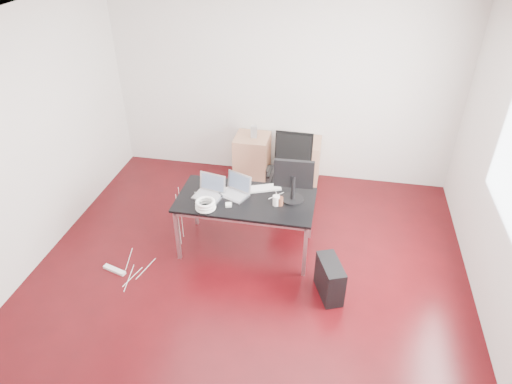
% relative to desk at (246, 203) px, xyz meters
% --- Properties ---
extents(room_shell, '(5.00, 5.00, 5.00)m').
position_rel_desk_xyz_m(room_shell, '(0.16, -0.56, 0.73)').
color(room_shell, '#340509').
rests_on(room_shell, ground).
extents(desk, '(1.60, 0.80, 0.73)m').
position_rel_desk_xyz_m(desk, '(0.00, 0.00, 0.00)').
color(desk, black).
rests_on(desk, ground).
extents(office_chair, '(0.49, 0.51, 1.08)m').
position_rel_desk_xyz_m(office_chair, '(0.42, 0.93, -0.07)').
color(office_chair, black).
rests_on(office_chair, ground).
extents(filing_cabinet_left, '(0.50, 0.50, 0.70)m').
position_rel_desk_xyz_m(filing_cabinet_left, '(-0.26, 1.67, -0.33)').
color(filing_cabinet_left, tan).
rests_on(filing_cabinet_left, ground).
extents(filing_cabinet_right, '(0.50, 0.50, 0.70)m').
position_rel_desk_xyz_m(filing_cabinet_right, '(0.50, 1.67, -0.33)').
color(filing_cabinet_right, tan).
rests_on(filing_cabinet_right, ground).
extents(pc_tower, '(0.35, 0.49, 0.44)m').
position_rel_desk_xyz_m(pc_tower, '(1.05, -0.60, -0.46)').
color(pc_tower, black).
rests_on(pc_tower, ground).
extents(wastebasket, '(0.25, 0.25, 0.28)m').
position_rel_desk_xyz_m(wastebasket, '(0.08, 1.52, -0.54)').
color(wastebasket, black).
rests_on(wastebasket, ground).
extents(power_strip, '(0.30, 0.14, 0.04)m').
position_rel_desk_xyz_m(power_strip, '(-1.43, -0.72, -0.66)').
color(power_strip, white).
rests_on(power_strip, ground).
extents(laptop_left, '(0.37, 0.31, 0.23)m').
position_rel_desk_xyz_m(laptop_left, '(-0.43, 0.00, 0.11)').
color(laptop_left, silver).
rests_on(laptop_left, desk).
extents(laptop_right, '(0.40, 0.36, 0.23)m').
position_rel_desk_xyz_m(laptop_right, '(-0.14, 0.08, 0.11)').
color(laptop_right, silver).
rests_on(laptop_right, desk).
extents(monitor, '(0.45, 0.26, 0.51)m').
position_rel_desk_xyz_m(monitor, '(0.54, 0.10, 0.34)').
color(monitor, black).
rests_on(monitor, desk).
extents(keyboard, '(0.46, 0.29, 0.02)m').
position_rel_desk_xyz_m(keyboard, '(0.15, 0.24, 0.06)').
color(keyboard, white).
rests_on(keyboard, desk).
extents(cup_white, '(0.10, 0.10, 0.12)m').
position_rel_desk_xyz_m(cup_white, '(0.37, -0.05, 0.11)').
color(cup_white, white).
rests_on(cup_white, desk).
extents(cup_brown, '(0.08, 0.08, 0.10)m').
position_rel_desk_xyz_m(cup_brown, '(0.41, -0.04, 0.10)').
color(cup_brown, brown).
rests_on(cup_brown, desk).
extents(cable_coil, '(0.24, 0.24, 0.11)m').
position_rel_desk_xyz_m(cable_coil, '(-0.40, -0.28, 0.11)').
color(cable_coil, white).
rests_on(cable_coil, desk).
extents(power_adapter, '(0.09, 0.09, 0.03)m').
position_rel_desk_xyz_m(power_adapter, '(-0.16, -0.17, 0.07)').
color(power_adapter, white).
rests_on(power_adapter, desk).
extents(speaker, '(0.10, 0.09, 0.18)m').
position_rel_desk_xyz_m(speaker, '(-0.23, 1.66, 0.11)').
color(speaker, '#9E9E9E').
rests_on(speaker, filing_cabinet_left).
extents(navy_garment, '(0.34, 0.29, 0.09)m').
position_rel_desk_xyz_m(navy_garment, '(0.44, 1.60, 0.07)').
color(navy_garment, black).
rests_on(navy_garment, filing_cabinet_right).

